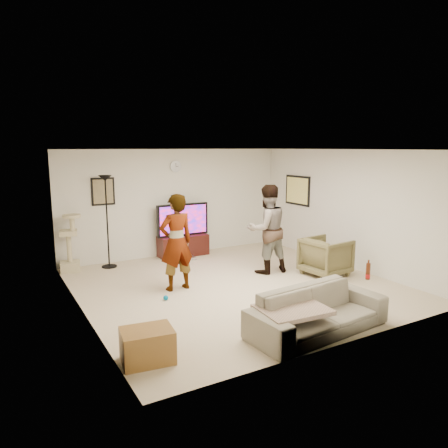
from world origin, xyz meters
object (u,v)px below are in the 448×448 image
tv (183,220)px  floor_lamp (107,222)px  sofa (318,311)px  tv_stand (183,245)px  armchair (326,257)px  person_right (267,229)px  person_left (176,242)px  side_table (147,345)px  cat_tree (69,243)px  beer_bottle (368,271)px

tv → floor_lamp: size_ratio=0.64×
sofa → tv_stand: bearing=83.8°
sofa → armchair: armchair is taller
tv → person_right: person_right is taller
floor_lamp → person_left: 2.18m
tv → side_table: tv is taller
person_right → floor_lamp: bearing=-32.2°
person_right → side_table: bearing=38.4°
tv_stand → person_right: (0.93, -2.09, 0.66)m
person_right → side_table: person_right is taller
tv_stand → person_right: size_ratio=0.65×
floor_lamp → person_left: size_ratio=1.13×
cat_tree → person_right: bearing=-30.6°
cat_tree → side_table: size_ratio=1.97×
sofa → beer_bottle: bearing=-4.9°
sofa → beer_bottle: (0.96, 0.00, 0.43)m
beer_bottle → side_table: (-3.30, 0.37, -0.53)m
sofa → armchair: (1.97, 1.96, 0.08)m
person_right → armchair: bearing=144.8°
tv → sofa: bearing=-91.4°
tv → side_table: bearing=-119.1°
tv_stand → side_table: size_ratio=1.93×
tv → armchair: 3.42m
floor_lamp → armchair: size_ratio=2.36×
beer_bottle → floor_lamp: bearing=119.3°
tv_stand → tv: tv is taller
floor_lamp → armchair: bearing=-36.9°
tv_stand → side_table: 5.06m
person_left → beer_bottle: size_ratio=6.97×
floor_lamp → armchair: 4.59m
tv → armchair: bearing=-56.8°
beer_bottle → person_right: bearing=88.1°
floor_lamp → person_right: 3.37m
tv → armchair: tv is taller
person_right → armchair: person_right is taller
cat_tree → armchair: bearing=-32.5°
tv → armchair: size_ratio=1.52×
floor_lamp → person_left: (0.69, -2.06, -0.11)m
floor_lamp → armchair: floor_lamp is taller
floor_lamp → sofa: size_ratio=0.95×
person_right → sofa: person_right is taller
beer_bottle → armchair: beer_bottle is taller
armchair → cat_tree: bearing=51.7°
tv_stand → person_left: (-1.10, -2.17, 0.63)m
cat_tree → beer_bottle: 5.87m
floor_lamp → side_table: 4.44m
cat_tree → floor_lamp: bearing=-6.4°
tv → floor_lamp: 1.80m
armchair → side_table: size_ratio=1.37×
sofa → side_table: 2.38m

